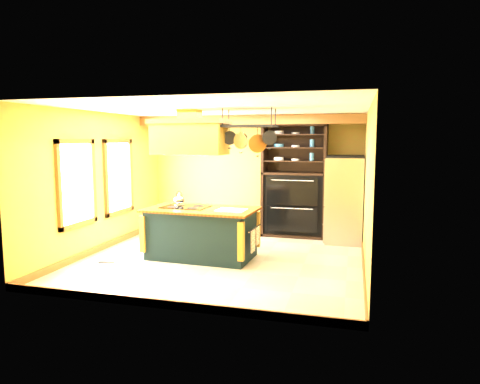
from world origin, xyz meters
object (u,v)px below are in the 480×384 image
at_px(hutch, 294,194).
at_px(range_hood, 190,136).
at_px(pot_rack, 249,132).
at_px(kitchen_island, 201,233).

bearing_deg(hutch, range_hood, -124.71).
height_order(range_hood, pot_rack, same).
distance_m(range_hood, hutch, 3.07).
bearing_deg(range_hood, pot_rack, 0.14).
xyz_separation_m(pot_rack, hutch, (0.49, 2.29, -1.35)).
height_order(kitchen_island, hutch, hutch).
bearing_deg(hutch, kitchen_island, -121.24).
bearing_deg(hutch, pot_rack, -102.00).
distance_m(kitchen_island, pot_rack, 2.05).
height_order(range_hood, hutch, range_hood).
xyz_separation_m(kitchen_island, range_hood, (-0.20, -0.00, 1.77)).
bearing_deg(range_hood, kitchen_island, 0.22).
distance_m(kitchen_island, hutch, 2.73).
xyz_separation_m(range_hood, hutch, (1.59, 2.30, -1.28)).
bearing_deg(range_hood, hutch, 55.29).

